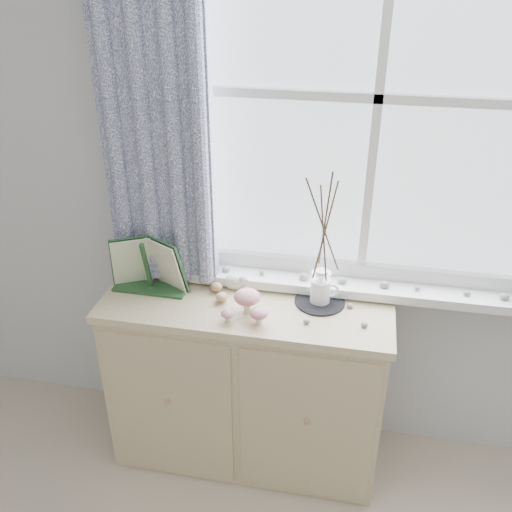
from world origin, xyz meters
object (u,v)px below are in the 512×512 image
(sideboard, at_px, (247,382))
(toadstool_cluster, at_px, (248,303))
(botanical_book, at_px, (145,268))
(twig_pitcher, at_px, (325,225))

(sideboard, relative_size, toadstool_cluster, 6.52)
(botanical_book, bearing_deg, twig_pitcher, 6.12)
(sideboard, bearing_deg, twig_pitcher, 11.59)
(botanical_book, height_order, toadstool_cluster, botanical_book)
(toadstool_cluster, bearing_deg, botanical_book, 170.37)
(sideboard, height_order, toadstool_cluster, toadstool_cluster)
(sideboard, bearing_deg, botanical_book, -178.74)
(sideboard, xyz_separation_m, botanical_book, (-0.42, -0.01, 0.55))
(toadstool_cluster, xyz_separation_m, twig_pitcher, (0.27, 0.15, 0.29))
(botanical_book, relative_size, twig_pitcher, 0.59)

